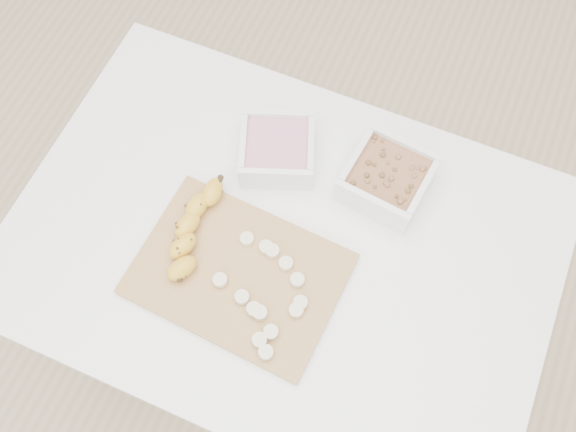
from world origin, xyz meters
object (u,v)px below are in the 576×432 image
at_px(bowl_yogurt, 277,150).
at_px(bowl_granola, 387,178).
at_px(banana, 193,230).
at_px(table, 282,261).
at_px(cutting_board, 238,274).

bearing_deg(bowl_yogurt, bowl_granola, 6.18).
bearing_deg(banana, bowl_granola, 45.24).
bearing_deg(table, banana, -160.93).
bearing_deg(bowl_granola, banana, -140.58).
xyz_separation_m(table, bowl_yogurt, (-0.08, 0.16, 0.13)).
bearing_deg(table, bowl_granola, 53.54).
height_order(table, bowl_yogurt, bowl_yogurt).
bearing_deg(bowl_yogurt, table, -64.05).
relative_size(table, bowl_granola, 6.09).
height_order(cutting_board, banana, banana).
height_order(table, banana, banana).
relative_size(bowl_yogurt, banana, 0.87).
xyz_separation_m(table, bowl_granola, (0.14, 0.18, 0.13)).
bearing_deg(table, cutting_board, -117.75).
xyz_separation_m(bowl_granola, cutting_board, (-0.18, -0.27, -0.03)).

